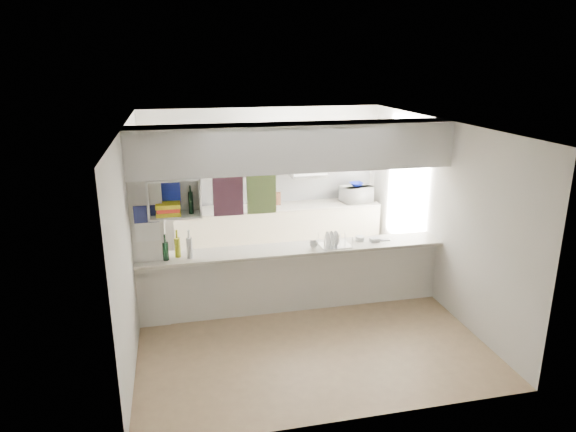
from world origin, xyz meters
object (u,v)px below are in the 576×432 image
object	(u,v)px
dish_rack	(335,240)
wine_bottles	(178,248)
microwave	(356,194)
bowl	(356,184)

from	to	relation	value
dish_rack	wine_bottles	world-z (taller)	wine_bottles
dish_rack	microwave	bearing A→B (deg)	60.94
bowl	microwave	bearing A→B (deg)	-83.03
microwave	bowl	size ratio (longest dim) A/B	2.24
microwave	bowl	distance (m)	0.18
bowl	dish_rack	xyz separation A→B (m)	(-1.07, -2.13, -0.23)
microwave	dish_rack	bearing A→B (deg)	53.34
microwave	dish_rack	world-z (taller)	microwave
dish_rack	wine_bottles	size ratio (longest dim) A/B	1.10
wine_bottles	microwave	bearing A→B (deg)	33.72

